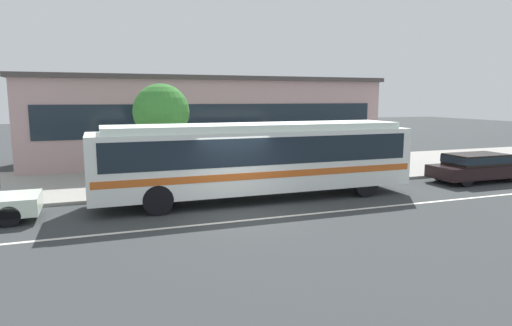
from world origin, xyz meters
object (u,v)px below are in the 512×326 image
(bus_stop_sign, at_px, (350,143))
(street_tree_near_stop, at_px, (161,112))
(pedestrian_waiting_near_sign, at_px, (247,163))
(transit_bus, at_px, (258,156))
(sedan_far_ahead, at_px, (478,166))

(bus_stop_sign, height_order, street_tree_near_stop, street_tree_near_stop)
(pedestrian_waiting_near_sign, height_order, bus_stop_sign, bus_stop_sign)
(transit_bus, xyz_separation_m, bus_stop_sign, (5.30, 2.11, 0.08))
(bus_stop_sign, bearing_deg, pedestrian_waiting_near_sign, -178.38)
(bus_stop_sign, distance_m, street_tree_near_stop, 8.59)
(transit_bus, xyz_separation_m, street_tree_near_stop, (-2.97, 3.93, 1.52))
(pedestrian_waiting_near_sign, distance_m, bus_stop_sign, 5.12)
(transit_bus, relative_size, sedan_far_ahead, 2.56)
(bus_stop_sign, bearing_deg, transit_bus, -158.30)
(sedan_far_ahead, bearing_deg, transit_bus, 179.24)
(sedan_far_ahead, distance_m, street_tree_near_stop, 14.44)
(sedan_far_ahead, distance_m, bus_stop_sign, 5.90)
(transit_bus, height_order, street_tree_near_stop, street_tree_near_stop)
(pedestrian_waiting_near_sign, xyz_separation_m, street_tree_near_stop, (-3.20, 1.97, 2.10))
(transit_bus, height_order, bus_stop_sign, transit_bus)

